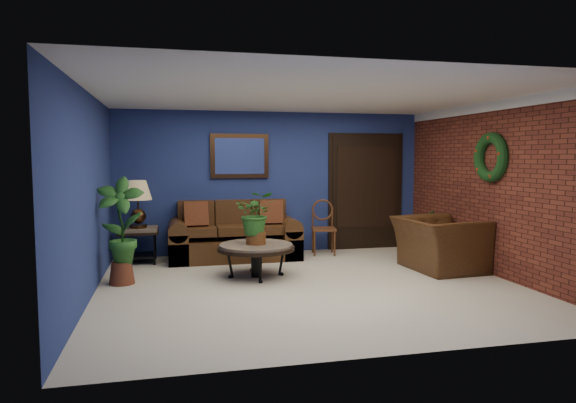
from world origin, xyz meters
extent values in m
plane|color=beige|center=(0.00, 0.00, 0.00)|extent=(5.50, 5.50, 0.00)
cube|color=navy|center=(0.00, 2.50, 1.25)|extent=(5.50, 0.04, 2.50)
cube|color=navy|center=(-2.75, 0.00, 1.25)|extent=(0.04, 5.00, 2.50)
cube|color=maroon|center=(2.75, 0.00, 1.25)|extent=(0.04, 5.00, 2.50)
cube|color=white|center=(0.00, 0.00, 2.50)|extent=(5.50, 5.00, 0.02)
cube|color=white|center=(2.72, 0.00, 2.43)|extent=(0.03, 5.00, 0.14)
cube|color=#3F2715|center=(-0.60, 2.46, 1.72)|extent=(1.02, 0.06, 0.77)
cube|color=black|center=(1.75, 2.47, 1.05)|extent=(1.44, 0.06, 2.18)
torus|color=black|center=(2.69, 0.05, 1.70)|extent=(0.16, 0.72, 0.72)
cube|color=#472914|center=(-0.76, 2.00, 0.18)|extent=(2.16, 0.93, 0.35)
cube|color=#472914|center=(-0.76, 2.34, 0.50)|extent=(1.84, 0.25, 0.88)
cube|color=#472914|center=(-1.38, 1.94, 0.51)|extent=(0.59, 0.64, 0.14)
cube|color=#472914|center=(-0.76, 1.94, 0.51)|extent=(0.59, 0.64, 0.14)
cube|color=#472914|center=(-0.15, 1.94, 0.51)|extent=(0.59, 0.64, 0.14)
cube|color=#472914|center=(-1.68, 2.00, 0.25)|extent=(0.31, 0.93, 0.49)
cube|color=#472914|center=(0.16, 2.00, 0.25)|extent=(0.31, 0.93, 0.49)
cube|color=brown|center=(-1.39, 1.98, 0.77)|extent=(0.39, 0.12, 0.39)
cube|color=brown|center=(-0.13, 1.98, 0.77)|extent=(0.39, 0.12, 0.39)
cylinder|color=#4E4944|center=(-0.62, 0.65, 0.45)|extent=(1.04, 1.04, 0.05)
cylinder|color=black|center=(-0.62, 0.65, 0.41)|extent=(1.10, 1.10, 0.05)
cylinder|color=black|center=(-0.62, 0.65, 0.21)|extent=(0.14, 0.14, 0.42)
cube|color=#4E4944|center=(-2.30, 2.05, 0.54)|extent=(0.59, 0.59, 0.05)
cube|color=black|center=(-2.30, 2.05, 0.50)|extent=(0.62, 0.62, 0.04)
cube|color=black|center=(-2.30, 2.05, 0.12)|extent=(0.53, 0.53, 0.03)
cylinder|color=black|center=(-2.55, 1.80, 0.27)|extent=(0.03, 0.03, 0.54)
cylinder|color=black|center=(-2.05, 1.80, 0.27)|extent=(0.03, 0.03, 0.54)
cylinder|color=black|center=(-2.55, 2.30, 0.27)|extent=(0.03, 0.03, 0.54)
cylinder|color=black|center=(-2.05, 2.30, 0.27)|extent=(0.03, 0.03, 0.54)
cylinder|color=#3F2715|center=(-2.30, 2.05, 0.60)|extent=(0.27, 0.27, 0.06)
sphere|color=#3F2715|center=(-2.30, 2.05, 0.73)|extent=(0.24, 0.24, 0.24)
cylinder|color=#3F2715|center=(-2.30, 2.05, 0.93)|extent=(0.03, 0.03, 0.31)
cone|color=#978055|center=(-2.30, 2.05, 1.15)|extent=(0.44, 0.44, 0.31)
cube|color=#563118|center=(0.81, 2.05, 0.45)|extent=(0.48, 0.48, 0.04)
torus|color=#563118|center=(0.84, 2.23, 0.76)|extent=(0.38, 0.11, 0.38)
cylinder|color=#563118|center=(0.61, 1.91, 0.21)|extent=(0.03, 0.03, 0.43)
cylinder|color=#563118|center=(0.95, 1.85, 0.21)|extent=(0.03, 0.03, 0.43)
cylinder|color=#563118|center=(0.67, 2.25, 0.21)|extent=(0.03, 0.03, 0.43)
cylinder|color=#563118|center=(1.01, 2.19, 0.21)|extent=(0.03, 0.03, 0.43)
imported|color=#472914|center=(2.15, 0.47, 0.39)|extent=(1.15, 1.29, 0.79)
cylinder|color=brown|center=(-0.62, 0.65, 0.56)|extent=(0.28, 0.28, 0.18)
imported|color=#1E5219|center=(-0.62, 0.65, 0.91)|extent=(0.64, 0.58, 0.62)
cylinder|color=brown|center=(2.35, 1.32, 0.10)|extent=(0.26, 0.26, 0.20)
imported|color=#1E5219|center=(2.35, 1.32, 0.49)|extent=(0.39, 0.33, 0.67)
cylinder|color=brown|center=(-2.45, 0.65, 0.15)|extent=(0.34, 0.34, 0.30)
imported|color=#1E5219|center=(-2.45, 0.65, 0.85)|extent=(0.69, 0.52, 1.20)
camera|label=1|loc=(-1.80, -6.47, 1.71)|focal=32.00mm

